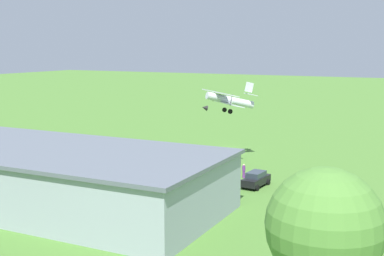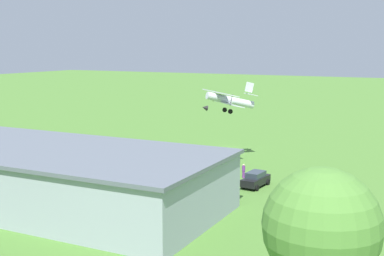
{
  "view_description": "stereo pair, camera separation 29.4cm",
  "coord_description": "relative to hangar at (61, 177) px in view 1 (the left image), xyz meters",
  "views": [
    {
      "loc": [
        -30.74,
        70.34,
        15.31
      ],
      "look_at": [
        -0.95,
        12.53,
        5.08
      ],
      "focal_mm": 48.5,
      "sensor_mm": 36.0,
      "label": 1
    },
    {
      "loc": [
        -31.0,
        70.2,
        15.31
      ],
      "look_at": [
        -0.95,
        12.53,
        5.08
      ],
      "focal_mm": 48.5,
      "sensor_mm": 36.0,
      "label": 2
    }
  ],
  "objects": [
    {
      "name": "biplane",
      "position": [
        -6.03,
        -26.37,
        5.43
      ],
      "size": [
        8.2,
        8.2,
        4.16
      ],
      "color": "silver"
    },
    {
      "name": "car_white",
      "position": [
        14.81,
        -13.91,
        -1.97
      ],
      "size": [
        2.36,
        4.46,
        1.65
      ],
      "color": "white",
      "rests_on": "ground_plane"
    },
    {
      "name": "tree_at_field_edge",
      "position": [
        -27.72,
        10.72,
        3.02
      ],
      "size": [
        6.39,
        6.39,
        9.04
      ],
      "color": "brown",
      "rests_on": "ground_plane"
    },
    {
      "name": "ground_plane",
      "position": [
        -2.81,
        -32.86,
        -2.82
      ],
      "size": [
        400.0,
        400.0,
        0.0
      ],
      "primitive_type": "plane",
      "color": "#47752D"
    },
    {
      "name": "person_by_parked_cars",
      "position": [
        -5.24,
        -19.74,
        -1.93
      ],
      "size": [
        0.54,
        0.54,
        1.78
      ],
      "color": "#B23333",
      "rests_on": "ground_plane"
    },
    {
      "name": "car_silver",
      "position": [
        20.99,
        -15.0,
        -1.97
      ],
      "size": [
        2.06,
        3.96,
        1.66
      ],
      "color": "#B7B7BC",
      "rests_on": "ground_plane"
    },
    {
      "name": "hangar",
      "position": [
        0.0,
        0.0,
        0.0
      ],
      "size": [
        32.17,
        16.15,
        5.63
      ],
      "color": "#99A3AD",
      "rests_on": "ground_plane"
    },
    {
      "name": "person_beside_truck",
      "position": [
        -11.74,
        -18.17,
        -1.99
      ],
      "size": [
        0.53,
        0.53,
        1.67
      ],
      "color": "#72338C",
      "rests_on": "ground_plane"
    },
    {
      "name": "car_black",
      "position": [
        -14.39,
        -15.13,
        -1.95
      ],
      "size": [
        2.23,
        4.36,
        1.7
      ],
      "color": "black",
      "rests_on": "ground_plane"
    }
  ]
}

